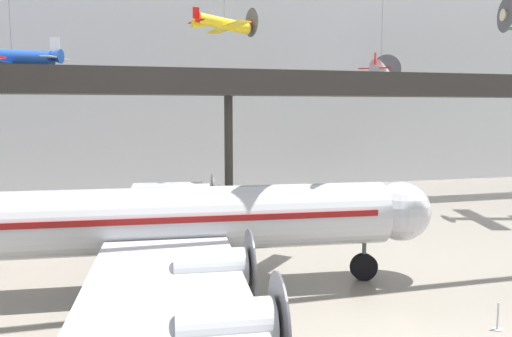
{
  "coord_description": "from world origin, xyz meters",
  "views": [
    {
      "loc": [
        -8.28,
        -11.52,
        8.2
      ],
      "look_at": [
        -2.35,
        10.99,
        5.45
      ],
      "focal_mm": 35.0,
      "sensor_mm": 36.0,
      "label": 1
    }
  ],
  "objects_px": {
    "suspended_plane_blue_trainer": "(12,59)",
    "stanchion_barrier": "(497,322)",
    "suspended_plane_yellow_lowwing": "(224,24)",
    "airliner_silver_main": "(147,222)",
    "suspended_plane_silver_racer": "(381,71)"
  },
  "relations": [
    {
      "from": "airliner_silver_main",
      "to": "suspended_plane_blue_trainer",
      "type": "relative_size",
      "value": 3.22
    },
    {
      "from": "suspended_plane_yellow_lowwing",
      "to": "suspended_plane_blue_trainer",
      "type": "relative_size",
      "value": 0.66
    },
    {
      "from": "airliner_silver_main",
      "to": "suspended_plane_yellow_lowwing",
      "type": "relative_size",
      "value": 4.9
    },
    {
      "from": "suspended_plane_yellow_lowwing",
      "to": "suspended_plane_blue_trainer",
      "type": "height_order",
      "value": "suspended_plane_yellow_lowwing"
    },
    {
      "from": "airliner_silver_main",
      "to": "suspended_plane_yellow_lowwing",
      "type": "bearing_deg",
      "value": 72.26
    },
    {
      "from": "suspended_plane_yellow_lowwing",
      "to": "stanchion_barrier",
      "type": "bearing_deg",
      "value": -88.67
    },
    {
      "from": "airliner_silver_main",
      "to": "suspended_plane_silver_racer",
      "type": "bearing_deg",
      "value": 47.84
    },
    {
      "from": "suspended_plane_silver_racer",
      "to": "suspended_plane_yellow_lowwing",
      "type": "bearing_deg",
      "value": 145.64
    },
    {
      "from": "stanchion_barrier",
      "to": "suspended_plane_yellow_lowwing",
      "type": "bearing_deg",
      "value": 103.61
    },
    {
      "from": "suspended_plane_silver_racer",
      "to": "suspended_plane_blue_trainer",
      "type": "xyz_separation_m",
      "value": [
        -31.39,
        -3.04,
        0.04
      ]
    },
    {
      "from": "suspended_plane_yellow_lowwing",
      "to": "suspended_plane_silver_racer",
      "type": "distance_m",
      "value": 17.0
    },
    {
      "from": "suspended_plane_yellow_lowwing",
      "to": "suspended_plane_blue_trainer",
      "type": "bearing_deg",
      "value": 160.61
    },
    {
      "from": "suspended_plane_yellow_lowwing",
      "to": "suspended_plane_silver_racer",
      "type": "bearing_deg",
      "value": 4.94
    },
    {
      "from": "suspended_plane_blue_trainer",
      "to": "stanchion_barrier",
      "type": "height_order",
      "value": "suspended_plane_blue_trainer"
    },
    {
      "from": "airliner_silver_main",
      "to": "stanchion_barrier",
      "type": "bearing_deg",
      "value": -25.06
    }
  ]
}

